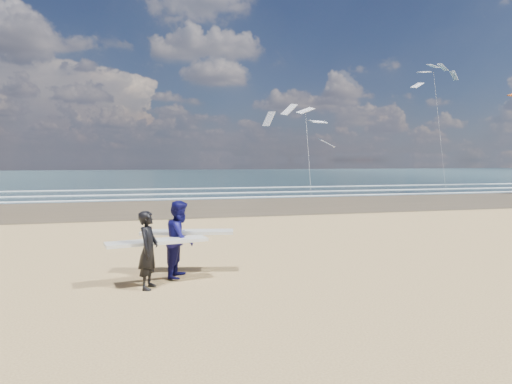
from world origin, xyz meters
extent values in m
cube|color=brown|center=(20.00, 18.00, 0.01)|extent=(220.00, 12.00, 0.01)
cube|color=#172E34|center=(20.00, 72.00, 0.01)|extent=(220.00, 100.00, 0.02)
cube|color=white|center=(20.00, 22.80, 0.05)|extent=(220.00, 0.50, 0.05)
cube|color=white|center=(20.00, 27.50, 0.05)|extent=(220.00, 0.50, 0.05)
cube|color=white|center=(20.00, 34.00, 0.05)|extent=(220.00, 0.50, 0.05)
imported|color=black|center=(0.27, 0.73, 0.83)|extent=(0.57, 0.70, 1.65)
cube|color=silver|center=(0.47, 1.08, 0.94)|extent=(2.26, 0.93, 0.07)
imported|color=#0F0E50|center=(1.01, 1.55, 0.89)|extent=(0.95, 1.06, 1.79)
cube|color=silver|center=(1.21, 1.90, 0.99)|extent=(2.26, 0.96, 0.07)
cube|color=slate|center=(12.70, 22.92, 0.05)|extent=(0.12, 0.12, 0.10)
cube|color=slate|center=(30.52, 31.01, 0.05)|extent=(0.12, 0.12, 0.10)
camera|label=1|loc=(0.07, -9.04, 2.72)|focal=32.00mm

